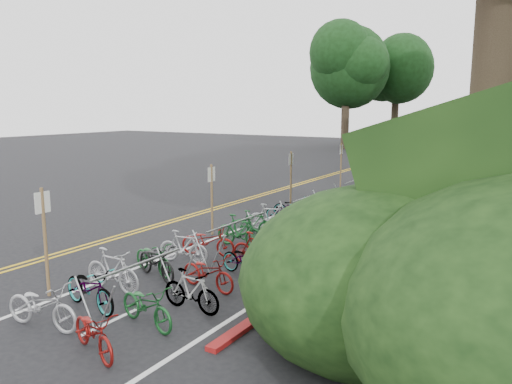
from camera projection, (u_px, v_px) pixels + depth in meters
ground at (87, 271)px, 13.78m from camera, size 120.00×120.00×0.00m
road_markings at (282, 209)px, 21.95m from camera, size 7.47×80.00×0.01m
red_curb at (409, 213)px, 20.94m from camera, size 0.25×28.00×0.10m
bike_rack_front at (139, 279)px, 10.67m from camera, size 1.15×2.57×1.18m
bike_racks_rest at (357, 186)px, 23.04m from camera, size 1.14×23.00×1.17m
signpost_near at (45, 235)px, 11.69m from camera, size 0.08×0.40×2.63m
signposts_rest at (318, 168)px, 25.01m from camera, size 0.08×18.40×2.50m
bike_front at (153, 258)px, 13.48m from camera, size 0.99×1.76×0.88m
bike_valet at (232, 244)px, 14.67m from camera, size 3.21×14.86×1.07m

